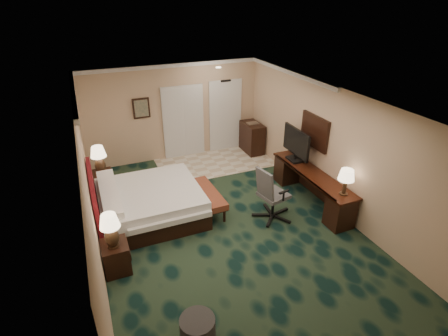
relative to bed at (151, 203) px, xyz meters
name	(u,v)px	position (x,y,z in m)	size (l,w,h in m)	color
floor	(226,226)	(1.35, -0.97, -0.33)	(5.00, 7.50, 0.00)	black
ceiling	(226,101)	(1.35, -0.97, 2.37)	(5.00, 7.50, 0.00)	silver
wall_back	(174,113)	(1.35, 2.78, 1.02)	(5.00, 0.00, 2.70)	#CAAF8F
wall_front	(364,322)	(1.35, -4.72, 1.02)	(5.00, 0.00, 2.70)	#CAAF8F
wall_left	(89,196)	(-1.15, -0.97, 1.02)	(0.00, 7.50, 2.70)	#CAAF8F
wall_right	(331,149)	(3.85, -0.97, 1.02)	(0.00, 7.50, 2.70)	#CAAF8F
crown_molding	(226,104)	(1.35, -0.97, 2.32)	(5.00, 7.50, 0.10)	white
tile_patch	(215,162)	(2.25, 1.93, -0.33)	(3.20, 1.70, 0.01)	#C5B293
headboard	(95,198)	(-1.09, 0.03, 0.37)	(0.12, 2.00, 1.40)	#4D0B15
entry_door	(225,116)	(2.90, 2.75, 0.72)	(1.02, 0.06, 2.18)	white
closet_doors	(184,122)	(1.60, 2.74, 0.72)	(1.20, 0.06, 2.10)	silver
wall_art	(141,108)	(0.45, 2.74, 1.27)	(0.45, 0.06, 0.55)	#435B52
wall_mirror	(315,132)	(3.81, -0.37, 1.22)	(0.05, 0.95, 0.75)	white
bed	(151,203)	(0.00, 0.00, 0.00)	(2.10, 1.95, 0.67)	white
nightstand_near	(116,257)	(-0.91, -1.39, -0.06)	(0.44, 0.51, 0.55)	black
nightstand_far	(103,185)	(-0.88, 1.24, -0.02)	(0.50, 0.58, 0.63)	black
lamp_near	(111,231)	(-0.92, -1.42, 0.54)	(0.34, 0.34, 0.64)	black
lamp_far	(99,160)	(-0.86, 1.28, 0.63)	(0.35, 0.35, 0.66)	black
bed_bench	(207,200)	(1.20, -0.20, -0.10)	(0.48, 1.38, 0.47)	brown
ottoman	(198,329)	(-0.04, -3.24, -0.15)	(0.51, 0.51, 0.36)	#2B2B2C
desk	(311,187)	(3.55, -0.82, 0.04)	(0.56, 2.58, 0.74)	black
tv	(296,145)	(3.53, -0.09, 0.81)	(0.09, 1.04, 0.81)	black
desk_lamp	(345,182)	(3.58, -1.81, 0.70)	(0.33, 0.33, 0.57)	black
desk_chair	(274,193)	(2.43, -1.04, 0.28)	(0.72, 0.67, 1.23)	#46464A
minibar	(252,138)	(3.56, 2.23, 0.12)	(0.47, 0.85, 0.90)	black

